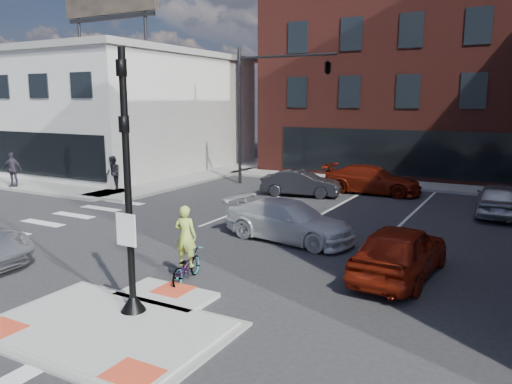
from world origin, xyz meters
The scene contains 17 objects.
ground centered at (0.00, 0.00, 0.00)m, with size 120.00×120.00×0.00m, color #28282B.
refuge_island centered at (0.00, -0.26, 0.05)m, with size 5.40×4.65×0.13m.
sidewalk_nw centered at (-16.76, 15.29, 0.08)m, with size 23.50×20.50×0.15m.
sidewalk_n centered at (3.00, 22.00, 0.07)m, with size 26.00×3.00×0.15m, color gray.
building_nw centered at (-21.98, 19.98, 4.23)m, with size 20.40×16.40×14.40m.
building_n centered at (3.00, 31.99, 7.80)m, with size 24.40×18.40×15.50m.
building_far_left centered at (-4.00, 52.00, 5.00)m, with size 10.00×12.00×10.00m, color slate.
signal_pole centered at (0.00, 0.40, 2.36)m, with size 0.60×0.60×5.98m.
mast_arm_signal centered at (-3.47, 18.00, 6.21)m, with size 6.10×2.24×8.00m.
red_sedan centered at (4.87, 6.00, 0.78)m, with size 1.85×4.59×1.56m, color #9A210E.
white_pickup centered at (0.47, 8.00, 0.71)m, with size 2.00×4.92×1.43m, color silver.
bg_car_dark centered at (-2.59, 16.02, 0.68)m, with size 1.43×4.11×1.35m, color #26262B.
bg_car_silver centered at (6.80, 15.90, 0.73)m, with size 1.72×4.28×1.46m, color #B2B5BA.
bg_car_red centered at (0.50, 18.51, 0.75)m, with size 2.11×5.19×1.51m, color maroon.
cyclist centered at (-0.25, 2.80, 0.73)m, with size 0.93×1.80×2.17m.
pedestrian_a centered at (-12.00, 12.00, 1.08)m, with size 0.90×0.70×1.86m, color black.
pedestrian_b centered at (-17.73, 10.00, 1.13)m, with size 1.15×0.48×1.95m, color #342F3A.
Camera 1 is at (7.82, -7.86, 4.97)m, focal length 35.00 mm.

